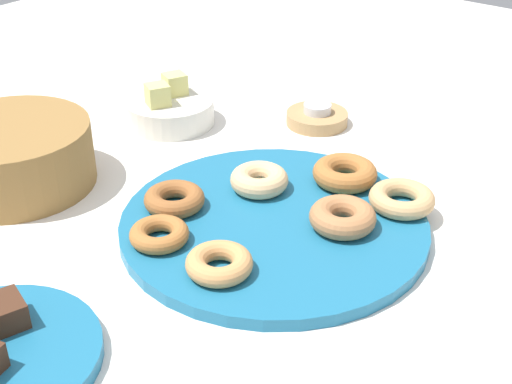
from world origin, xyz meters
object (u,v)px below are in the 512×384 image
at_px(melon_chunk_left, 158,95).
at_px(donut_6, 402,199).
at_px(donut_3, 174,199).
at_px(donut_plate, 274,224).
at_px(donut_1, 259,180).
at_px(donut_4, 219,263).
at_px(fruit_bowl, 170,112).
at_px(tealight, 317,108).
at_px(donut_0, 159,234).
at_px(donut_2, 345,173).
at_px(candle_holder, 317,118).
at_px(basket, 12,156).
at_px(donut_5, 343,217).
at_px(melon_chunk_right, 175,84).

bearing_deg(melon_chunk_left, donut_6, -90.03).
distance_m(donut_3, donut_6, 0.31).
relative_size(donut_plate, donut_1, 4.96).
height_order(donut_3, donut_4, same).
bearing_deg(fruit_bowl, donut_3, -134.71).
bearing_deg(donut_6, donut_4, 159.71).
height_order(donut_3, tealight, donut_3).
relative_size(donut_0, donut_4, 0.94).
distance_m(donut_2, melon_chunk_left, 0.36).
bearing_deg(melon_chunk_left, candle_holder, -48.06).
bearing_deg(donut_0, donut_plate, -31.57).
xyz_separation_m(donut_0, basket, (-0.00, 0.29, 0.02)).
xyz_separation_m(donut_6, candle_holder, (0.18, 0.26, -0.02)).
height_order(donut_4, donut_5, donut_5).
bearing_deg(donut_0, melon_chunk_right, 40.93).
distance_m(donut_5, fruit_bowl, 0.44).
height_order(donut_2, candle_holder, donut_2).
xyz_separation_m(donut_1, basket, (-0.19, 0.31, 0.01)).
relative_size(donut_2, melon_chunk_left, 2.56).
bearing_deg(candle_holder, donut_2, -136.48).
distance_m(fruit_bowl, melon_chunk_right, 0.05).
height_order(donut_3, melon_chunk_right, melon_chunk_right).
relative_size(donut_6, melon_chunk_left, 2.47).
bearing_deg(melon_chunk_left, donut_4, -126.07).
bearing_deg(donut_5, tealight, 39.23).
xyz_separation_m(donut_5, melon_chunk_left, (0.09, 0.42, 0.03)).
bearing_deg(tealight, donut_1, -163.45).
distance_m(donut_0, donut_3, 0.08).
bearing_deg(donut_1, candle_holder, 16.55).
xyz_separation_m(tealight, melon_chunk_right, (-0.13, 0.21, 0.03)).
relative_size(donut_3, basket, 0.35).
bearing_deg(basket, donut_4, -89.58).
relative_size(donut_5, donut_6, 0.97).
bearing_deg(donut_0, donut_3, 30.80).
height_order(donut_0, donut_5, donut_5).
height_order(donut_6, candle_holder, donut_6).
distance_m(donut_4, candle_holder, 0.47).
distance_m(donut_4, melon_chunk_right, 0.49).
distance_m(donut_1, donut_5, 0.14).
bearing_deg(melon_chunk_right, fruit_bowl, -156.80).
bearing_deg(melon_chunk_right, donut_5, -108.43).
bearing_deg(donut_4, donut_3, 62.84).
bearing_deg(tealight, basket, 152.58).
relative_size(donut_plate, melon_chunk_left, 11.29).
height_order(donut_4, fruit_bowl, fruit_bowl).
relative_size(donut_2, donut_3, 1.12).
height_order(donut_3, fruit_bowl, fruit_bowl).
distance_m(donut_6, basket, 0.56).
height_order(donut_2, donut_4, donut_2).
height_order(donut_plate, donut_2, donut_2).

